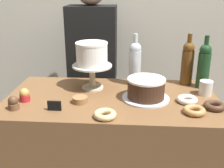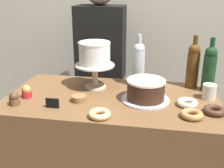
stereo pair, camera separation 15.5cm
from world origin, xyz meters
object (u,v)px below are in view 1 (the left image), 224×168
Objects in this scene: wine_bottle_green at (204,65)px; cookie_stack at (80,100)px; white_layer_cake at (92,54)px; cupcake_caramel at (25,95)px; wine_bottle_amber at (187,62)px; wine_bottle_clear at (135,63)px; cake_stand_pedestal at (92,73)px; cupcake_chocolate at (13,103)px; donut_chocolate at (214,106)px; price_sign_chalkboard at (54,106)px; donut_maple at (194,111)px; chocolate_round_cake at (146,88)px; donut_sugar at (187,100)px; donut_glazed at (105,115)px; coffee_cup_ceramic at (206,88)px; barista_figure at (93,79)px.

cookie_stack is (-0.72, -0.29, -0.13)m from wine_bottle_green.
white_layer_cake is 2.56× the size of cupcake_caramel.
wine_bottle_green is at bearing -31.83° from wine_bottle_amber.
white_layer_cake is 0.59× the size of wine_bottle_clear.
cake_stand_pedestal is at bearing -174.26° from wine_bottle_green.
cupcake_chocolate is 0.34m from cookie_stack.
cake_stand_pedestal is 0.74× the size of wine_bottle_clear.
price_sign_chalkboard is at bearing -174.48° from donut_chocolate.
white_layer_cake reaches higher than donut_maple.
white_layer_cake is 0.91× the size of chocolate_round_cake.
wine_bottle_clear is at bearing 140.90° from donut_chocolate.
donut_sugar is at bearing -7.55° from chocolate_round_cake.
wine_bottle_green is 2.91× the size of donut_maple.
wine_bottle_clear is at bearing 45.40° from price_sign_chalkboard.
coffee_cup_ceramic is at bearing 30.67° from donut_glazed.
white_layer_cake is 2.72× the size of price_sign_chalkboard.
cookie_stack is at bearing 18.28° from cupcake_chocolate.
wine_bottle_clear is 2.91× the size of donut_maple.
wine_bottle_amber is at bearing -26.13° from barista_figure.
cupcake_caramel is (-0.94, -0.34, -0.11)m from wine_bottle_amber.
cookie_stack is at bearing -167.09° from coffee_cup_ceramic.
cupcake_chocolate is at bearing -170.49° from donut_sugar.
wine_bottle_green is (0.68, 0.07, 0.04)m from cake_stand_pedestal.
donut_sugar is at bearing 12.23° from price_sign_chalkboard.
white_layer_cake reaches higher than cupcake_caramel.
cupcake_caramel is at bearing -152.83° from wine_bottle_clear.
cupcake_caramel is 1.03m from coffee_cup_ceramic.
cupcake_caramel is at bearing -164.24° from wine_bottle_green.
donut_glazed is (0.46, -0.17, -0.02)m from cupcake_caramel.
chocolate_round_cake is 1.88× the size of donut_glazed.
coffee_cup_ceramic is (0.82, 0.27, 0.02)m from price_sign_chalkboard.
barista_figure reaches higher than cookie_stack.
cupcake_chocolate is at bearing -175.53° from donut_chocolate.
wine_bottle_clear is at bearing 160.38° from coffee_cup_ceramic.
barista_figure is at bearing 145.67° from coffee_cup_ceramic.
donut_glazed is (-0.56, -0.14, 0.00)m from donut_chocolate.
wine_bottle_clear is at bearing 126.52° from donut_maple.
cookie_stack is 0.99× the size of coffee_cup_ceramic.
price_sign_chalkboard is (-0.15, -0.33, -0.19)m from white_layer_cake.
wine_bottle_clear reaches higher than cake_stand_pedestal.
chocolate_round_cake is 0.65× the size of wine_bottle_amber.
donut_maple is 0.14m from donut_sugar.
price_sign_chalkboard reaches higher than donut_glazed.
barista_figure is (0.31, 0.77, -0.13)m from cupcake_chocolate.
price_sign_chalkboard is (-0.41, -0.42, -0.12)m from wine_bottle_clear.
cupcake_chocolate and cupcake_caramel have the same top height.
donut_maple is (0.23, -0.17, -0.05)m from chocolate_round_cake.
donut_maple is at bearing -150.51° from donut_chocolate.
wine_bottle_amber is 2.91× the size of donut_chocolate.
cake_stand_pedestal is 2.15× the size of donut_chocolate.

